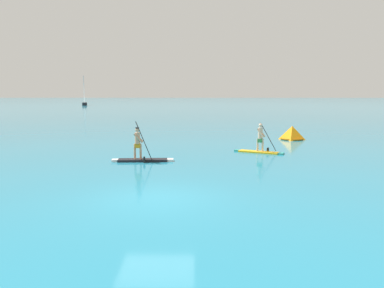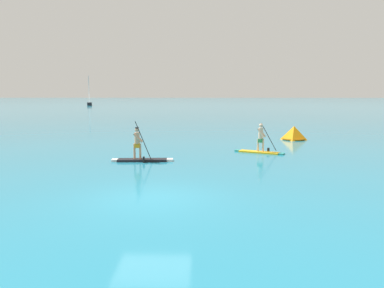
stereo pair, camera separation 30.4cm
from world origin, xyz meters
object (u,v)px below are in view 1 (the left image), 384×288
object	(u,v)px
paddleboarder_mid_center	(141,154)
paddleboarder_far_right	(260,145)
sailboat_left_horizon	(84,101)
race_marker_buoy	(292,134)

from	to	relation	value
paddleboarder_mid_center	paddleboarder_far_right	world-z (taller)	paddleboarder_mid_center
sailboat_left_horizon	race_marker_buoy	bearing A→B (deg)	8.83
paddleboarder_far_right	sailboat_left_horizon	bearing A→B (deg)	139.18
race_marker_buoy	sailboat_left_horizon	bearing A→B (deg)	116.39
paddleboarder_far_right	paddleboarder_mid_center	bearing A→B (deg)	-129.45
paddleboarder_mid_center	sailboat_left_horizon	size ratio (longest dim) A/B	0.40
paddleboarder_far_right	race_marker_buoy	size ratio (longest dim) A/B	1.56
race_marker_buoy	paddleboarder_mid_center	bearing A→B (deg)	-137.27
paddleboarder_far_right	race_marker_buoy	xyz separation A→B (m)	(3.35, 6.15, -0.00)
race_marker_buoy	sailboat_left_horizon	distance (m)	80.59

